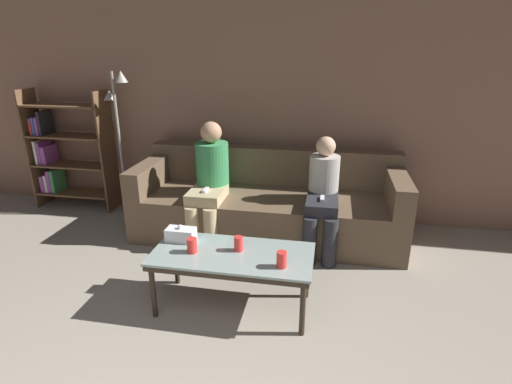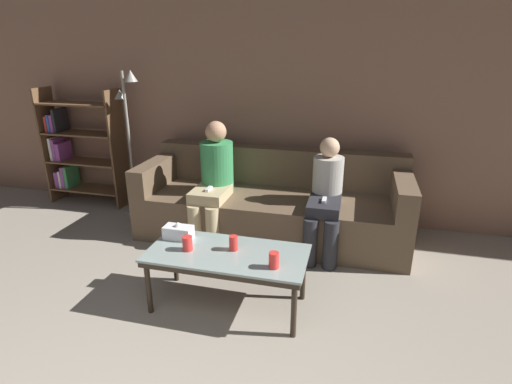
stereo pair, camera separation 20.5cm
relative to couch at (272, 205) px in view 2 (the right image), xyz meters
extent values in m
cube|color=#8C6651|center=(0.00, 0.55, 0.99)|extent=(12.00, 0.06, 2.60)
cube|color=brown|center=(0.00, -0.05, -0.09)|extent=(2.67, 0.94, 0.45)
cube|color=brown|center=(0.00, 0.32, 0.34)|extent=(2.67, 0.20, 0.39)
cube|color=brown|center=(-1.25, -0.05, 0.28)|extent=(0.18, 0.94, 0.28)
cube|color=brown|center=(1.25, -0.05, 0.28)|extent=(0.18, 0.94, 0.28)
cube|color=#8C9E99|center=(-0.06, -1.31, 0.14)|extent=(1.17, 0.55, 0.02)
cube|color=#2D2319|center=(-0.06, -1.31, 0.11)|extent=(1.14, 0.53, 0.04)
cylinder|color=#2D2319|center=(-0.59, -1.53, -0.11)|extent=(0.04, 0.04, 0.40)
cylinder|color=#2D2319|center=(0.48, -1.53, -0.11)|extent=(0.04, 0.04, 0.40)
cylinder|color=#2D2319|center=(-0.59, -1.09, -0.11)|extent=(0.04, 0.04, 0.40)
cylinder|color=#2D2319|center=(0.48, -1.09, -0.11)|extent=(0.04, 0.04, 0.40)
cylinder|color=red|center=(-0.34, -1.35, 0.20)|extent=(0.07, 0.07, 0.11)
cylinder|color=red|center=(0.32, -1.44, 0.20)|extent=(0.07, 0.07, 0.11)
cylinder|color=red|center=(-0.02, -1.27, 0.20)|extent=(0.06, 0.06, 0.11)
cube|color=white|center=(-0.49, -1.19, 0.19)|extent=(0.22, 0.12, 0.10)
sphere|color=white|center=(-0.49, -1.19, 0.26)|extent=(0.04, 0.04, 0.04)
cube|color=brown|center=(-2.88, 0.32, 0.39)|extent=(0.02, 0.32, 1.40)
cube|color=brown|center=(-1.94, 0.32, 0.39)|extent=(0.02, 0.32, 1.40)
cube|color=brown|center=(-2.41, 0.32, -0.14)|extent=(0.95, 0.32, 0.02)
cube|color=#8E4293|center=(-2.80, 0.32, -0.03)|extent=(0.05, 0.24, 0.20)
cube|color=silver|center=(-2.75, 0.32, -0.02)|extent=(0.03, 0.24, 0.21)
cube|color=#8E4293|center=(-2.70, 0.32, 0.01)|extent=(0.04, 0.24, 0.27)
cube|color=#38844C|center=(-2.65, 0.32, 0.01)|extent=(0.04, 0.24, 0.28)
cube|color=brown|center=(-2.41, 0.32, 0.21)|extent=(0.95, 0.32, 0.02)
cube|color=silver|center=(-2.81, 0.32, 0.36)|extent=(0.03, 0.24, 0.28)
cube|color=#8E4293|center=(-2.76, 0.32, 0.36)|extent=(0.03, 0.24, 0.26)
cube|color=#8E4293|center=(-2.71, 0.32, 0.33)|extent=(0.06, 0.24, 0.21)
cube|color=brown|center=(-2.41, 0.32, 0.56)|extent=(0.95, 0.32, 0.02)
cube|color=red|center=(-2.81, 0.32, 0.67)|extent=(0.03, 0.24, 0.19)
cube|color=#33569E|center=(-2.77, 0.32, 0.68)|extent=(0.03, 0.24, 0.21)
cube|color=#8E4293|center=(-2.72, 0.32, 0.68)|extent=(0.04, 0.24, 0.21)
cube|color=#232328|center=(-2.68, 0.32, 0.71)|extent=(0.03, 0.24, 0.27)
cube|color=brown|center=(-2.41, 0.32, 0.92)|extent=(0.95, 0.32, 0.02)
cylinder|color=gray|center=(-1.69, 0.17, -0.30)|extent=(0.26, 0.26, 0.02)
cylinder|color=gray|center=(-1.69, 0.17, 0.50)|extent=(0.03, 0.03, 1.62)
cone|color=gray|center=(-1.59, 0.17, 1.25)|extent=(0.14, 0.14, 0.12)
cone|color=gray|center=(-1.77, 0.21, 1.05)|extent=(0.12, 0.12, 0.10)
cylinder|color=tan|center=(-0.64, -0.53, -0.09)|extent=(0.13, 0.13, 0.45)
cylinder|color=tan|center=(-0.46, -0.53, -0.09)|extent=(0.13, 0.13, 0.45)
cube|color=tan|center=(-0.55, -0.32, 0.19)|extent=(0.33, 0.43, 0.10)
cylinder|color=#388E51|center=(-0.55, -0.10, 0.40)|extent=(0.33, 0.33, 0.52)
sphere|color=tan|center=(-0.55, -0.10, 0.76)|extent=(0.21, 0.21, 0.21)
cube|color=white|center=(-0.55, -0.36, 0.26)|extent=(0.04, 0.12, 0.02)
cylinder|color=#28282D|center=(0.46, -0.57, -0.09)|extent=(0.13, 0.13, 0.45)
cylinder|color=#28282D|center=(0.64, -0.57, -0.09)|extent=(0.13, 0.13, 0.45)
cube|color=#28282D|center=(0.55, -0.33, 0.19)|extent=(0.29, 0.46, 0.10)
cylinder|color=#B7B2A8|center=(0.55, -0.10, 0.36)|extent=(0.29, 0.29, 0.44)
sphere|color=#DBAD89|center=(0.55, -0.10, 0.67)|extent=(0.18, 0.18, 0.18)
cube|color=white|center=(0.55, -0.38, 0.26)|extent=(0.04, 0.12, 0.02)
camera|label=1|loc=(0.58, -3.79, 1.55)|focal=28.00mm
camera|label=2|loc=(0.78, -3.74, 1.55)|focal=28.00mm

